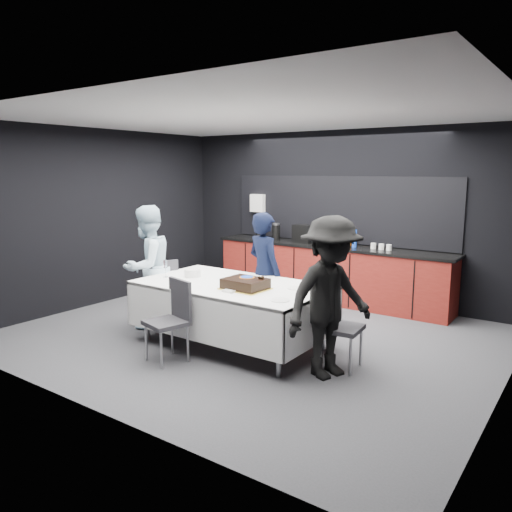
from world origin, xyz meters
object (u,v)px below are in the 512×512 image
Objects in this scene: person_center at (264,272)px; person_left at (148,267)px; chair_right at (335,320)px; plate_stack at (192,273)px; person_right at (330,298)px; party_table at (233,294)px; champagne_flute at (165,265)px; chair_left at (161,288)px; chair_near at (172,314)px; cake_assembly at (245,284)px.

person_center is 1.61m from person_left.
chair_right is 0.58× the size of person_center.
person_right is at bearing -5.03° from plate_stack.
person_left is at bearing -173.58° from plate_stack.
person_right is (1.41, -0.17, 0.21)m from party_table.
plate_stack is 0.36m from champagne_flute.
party_table is at bearing 109.20° from person_center.
person_right reaches higher than plate_stack.
chair_right is at bearing 7.54° from champagne_flute.
champagne_flute reaches higher than chair_right.
plate_stack is at bearing 179.19° from party_table.
person_left is at bearing 107.85° from person_right.
chair_left is 1.00× the size of chair_near.
person_left is (-0.75, -0.08, 0.01)m from plate_stack.
chair_near is 1.40m from person_left.
plate_stack is at bearing 170.69° from cake_assembly.
champagne_flute reaches higher than plate_stack.
party_table is 1.38× the size of person_left.
chair_left is (-1.31, 0.06, -0.11)m from party_table.
person_center reaches higher than party_table.
chair_left is 0.35m from person_left.
chair_left reaches higher than plate_stack.
person_left is (-1.42, -0.08, 0.20)m from party_table.
champagne_flute reaches higher than cake_assembly.
person_center is (1.31, 0.64, 0.27)m from chair_left.
chair_right is 1.82m from chair_near.
chair_near is (-0.25, -0.79, -0.11)m from party_table.
chair_near is (1.06, -0.85, 0.00)m from chair_left.
chair_near is at bearing 99.23° from person_center.
chair_left is at bearing 141.21° from chair_near.
cake_assembly is 0.91m from person_center.
chair_right is at bearing 2.34° from plate_stack.
person_left is at bearing -176.97° from party_table.
chair_left reaches higher than party_table.
cake_assembly is 1.73m from person_left.
plate_stack is at bearing -177.66° from chair_right.
person_left reaches higher than chair_right.
cake_assembly is at bearing 2.76° from champagne_flute.
person_center is 0.96× the size of person_left.
chair_right is 0.55× the size of person_left.
chair_right is at bearing 88.09° from person_left.
party_table is at bearing 72.16° from chair_near.
champagne_flute is at bearing -167.31° from party_table.
cake_assembly is 0.57× the size of chair_left.
cake_assembly is at bearing -26.01° from party_table.
chair_left is 2.66m from chair_right.
cake_assembly is at bearing -7.48° from chair_left.
chair_right is (1.34, 0.09, -0.11)m from party_table.
person_center reaches higher than chair_near.
person_left is at bearing 47.51° from person_center.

